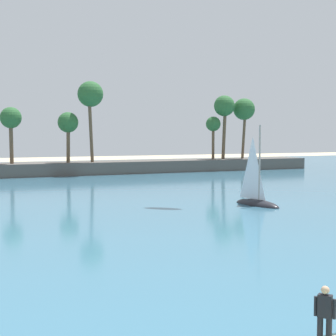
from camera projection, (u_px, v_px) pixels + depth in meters
person_at_waterline at (325, 316)px, 12.80m from camera, size 0.36×0.47×1.67m
sailboat_far_left at (256, 197)px, 39.51m from camera, size 2.02×4.76×6.68m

